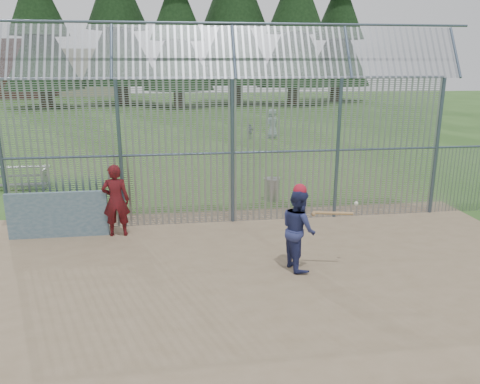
{
  "coord_description": "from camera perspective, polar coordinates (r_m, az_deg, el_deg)",
  "views": [
    {
      "loc": [
        -1.54,
        -9.03,
        4.42
      ],
      "look_at": [
        0.0,
        2.0,
        1.3
      ],
      "focal_mm": 35.0,
      "sensor_mm": 36.0,
      "label": 1
    }
  ],
  "objects": [
    {
      "name": "ground",
      "position": [
        10.17,
        1.58,
        -10.11
      ],
      "size": [
        120.0,
        120.0,
        0.0
      ],
      "primitive_type": "plane",
      "color": "#2D511E",
      "rests_on": "ground"
    },
    {
      "name": "dirt_infield",
      "position": [
        9.72,
        2.07,
        -11.32
      ],
      "size": [
        14.0,
        10.0,
        0.02
      ],
      "primitive_type": "cube",
      "color": "#756047",
      "rests_on": "ground"
    },
    {
      "name": "dugout_wall",
      "position": [
        12.89,
        -21.31,
        -2.6
      ],
      "size": [
        2.5,
        0.12,
        1.2
      ],
      "primitive_type": "cube",
      "color": "#38566B",
      "rests_on": "dirt_infield"
    },
    {
      "name": "batter",
      "position": [
        10.23,
        7.14,
        -4.52
      ],
      "size": [
        0.82,
        0.98,
        1.79
      ],
      "primitive_type": "imported",
      "rotation": [
        0.0,
        0.0,
        1.75
      ],
      "color": "navy",
      "rests_on": "dirt_infield"
    },
    {
      "name": "onlooker",
      "position": [
        12.44,
        -14.89,
        -1.0
      ],
      "size": [
        0.7,
        0.46,
        1.9
      ],
      "primitive_type": "imported",
      "rotation": [
        0.0,
        0.0,
        3.15
      ],
      "color": "maroon",
      "rests_on": "dirt_infield"
    },
    {
      "name": "bg_kid_standing",
      "position": [
        27.91,
        3.96,
        8.32
      ],
      "size": [
        1.03,
        0.95,
        1.76
      ],
      "primitive_type": "imported",
      "rotation": [
        0.0,
        0.0,
        3.75
      ],
      "color": "gray",
      "rests_on": "ground"
    },
    {
      "name": "bg_kid_seated",
      "position": [
        27.58,
        1.26,
        7.37
      ],
      "size": [
        0.57,
        0.44,
        0.91
      ],
      "primitive_type": "imported",
      "rotation": [
        0.0,
        0.0,
        2.65
      ],
      "color": "slate",
      "rests_on": "ground"
    },
    {
      "name": "batting_gear",
      "position": [
        10.0,
        8.05,
        -0.28
      ],
      "size": [
        1.42,
        0.42,
        0.68
      ],
      "color": "#B1172C",
      "rests_on": "ground"
    },
    {
      "name": "trash_can",
      "position": [
        15.37,
        3.91,
        0.37
      ],
      "size": [
        0.56,
        0.56,
        0.82
      ],
      "color": "#93969B",
      "rests_on": "ground"
    },
    {
      "name": "bleacher",
      "position": [
        18.77,
        -26.75,
        1.61
      ],
      "size": [
        3.0,
        0.95,
        0.72
      ],
      "color": "gray",
      "rests_on": "ground"
    },
    {
      "name": "backstop_fence",
      "position": [
        13.07,
        7.06,
        6.46
      ],
      "size": [
        20.09,
        0.81,
        5.3
      ],
      "color": "#47566B",
      "rests_on": "ground"
    },
    {
      "name": "distant_buildings",
      "position": [
        69.01,
        -26.98,
        13.32
      ],
      "size": [
        26.5,
        10.5,
        8.0
      ],
      "color": "brown",
      "rests_on": "ground"
    }
  ]
}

